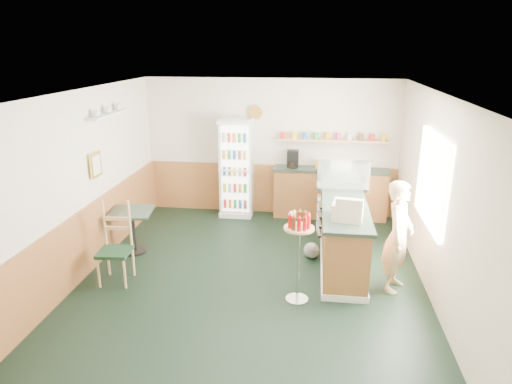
% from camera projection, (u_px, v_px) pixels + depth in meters
% --- Properties ---
extents(ground, '(6.00, 6.00, 0.00)m').
position_uv_depth(ground, '(250.00, 281.00, 6.67)').
color(ground, black).
rests_on(ground, ground).
extents(room_envelope, '(5.04, 6.02, 2.72)m').
position_uv_depth(room_envelope, '(241.00, 167.00, 6.92)').
color(room_envelope, beige).
rests_on(room_envelope, ground).
extents(service_counter, '(0.68, 3.01, 1.01)m').
position_uv_depth(service_counter, '(342.00, 229.00, 7.37)').
color(service_counter, olive).
rests_on(service_counter, ground).
extents(back_counter, '(2.24, 0.42, 1.69)m').
position_uv_depth(back_counter, '(329.00, 191.00, 9.00)').
color(back_counter, olive).
rests_on(back_counter, ground).
extents(drinks_fridge, '(0.65, 0.54, 1.96)m').
position_uv_depth(drinks_fridge, '(237.00, 168.00, 9.04)').
color(drinks_fridge, silver).
rests_on(drinks_fridge, ground).
extents(display_case, '(0.85, 0.45, 0.48)m').
position_uv_depth(display_case, '(343.00, 175.00, 7.55)').
color(display_case, silver).
rests_on(display_case, service_counter).
extents(cash_register, '(0.46, 0.48, 0.23)m').
position_uv_depth(cash_register, '(348.00, 210.00, 6.27)').
color(cash_register, beige).
rests_on(cash_register, service_counter).
extents(shopkeeper, '(0.55, 0.63, 1.59)m').
position_uv_depth(shopkeeper, '(398.00, 237.00, 6.25)').
color(shopkeeper, tan).
rests_on(shopkeeper, ground).
extents(condiment_stand, '(0.40, 0.40, 1.24)m').
position_uv_depth(condiment_stand, '(299.00, 242.00, 5.93)').
color(condiment_stand, silver).
rests_on(condiment_stand, ground).
extents(newspaper_rack, '(0.09, 0.41, 0.66)m').
position_uv_depth(newspaper_rack, '(320.00, 215.00, 7.69)').
color(newspaper_rack, black).
rests_on(newspaper_rack, ground).
extents(cafe_table, '(0.76, 0.76, 0.73)m').
position_uv_depth(cafe_table, '(132.00, 223.00, 7.46)').
color(cafe_table, black).
rests_on(cafe_table, ground).
extents(cafe_chair, '(0.47, 0.47, 1.18)m').
position_uv_depth(cafe_chair, '(117.00, 240.00, 6.58)').
color(cafe_chair, black).
rests_on(cafe_chair, ground).
extents(dog_doorstop, '(0.25, 0.33, 0.30)m').
position_uv_depth(dog_doorstop, '(311.00, 250.00, 7.35)').
color(dog_doorstop, gray).
rests_on(dog_doorstop, ground).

